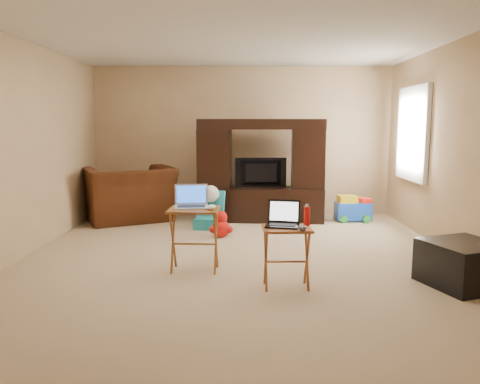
{
  "coord_description": "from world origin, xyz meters",
  "views": [
    {
      "loc": [
        0.05,
        -5.24,
        1.52
      ],
      "look_at": [
        0.0,
        -0.2,
        0.8
      ],
      "focal_mm": 35.0,
      "sensor_mm": 36.0,
      "label": 1
    }
  ],
  "objects_px": {
    "laptop_right": "(282,214)",
    "entertainment_center": "(261,171)",
    "ottoman": "(464,264)",
    "tray_table_left": "(194,240)",
    "child_rocker": "(210,210)",
    "laptop_left": "(191,197)",
    "recliner": "(129,194)",
    "push_toy": "(353,208)",
    "water_bottle": "(307,216)",
    "tray_table_right": "(286,258)",
    "mouse_left": "(212,207)",
    "television": "(261,173)",
    "mouse_right": "(302,227)",
    "plush_toy": "(221,224)"
  },
  "relations": [
    {
      "from": "laptop_right",
      "to": "entertainment_center",
      "type": "bearing_deg",
      "value": 103.2
    },
    {
      "from": "ottoman",
      "to": "tray_table_left",
      "type": "bearing_deg",
      "value": 170.7
    },
    {
      "from": "tray_table_left",
      "to": "laptop_right",
      "type": "height_order",
      "value": "laptop_right"
    },
    {
      "from": "child_rocker",
      "to": "laptop_left",
      "type": "distance_m",
      "value": 2.1
    },
    {
      "from": "recliner",
      "to": "laptop_left",
      "type": "relative_size",
      "value": 3.82
    },
    {
      "from": "push_toy",
      "to": "water_bottle",
      "type": "xyz_separation_m",
      "value": [
        -1.15,
        -3.05,
        0.46
      ]
    },
    {
      "from": "tray_table_right",
      "to": "mouse_left",
      "type": "relative_size",
      "value": 4.31
    },
    {
      "from": "tray_table_right",
      "to": "laptop_left",
      "type": "relative_size",
      "value": 1.67
    },
    {
      "from": "laptop_right",
      "to": "television",
      "type": "bearing_deg",
      "value": 103.23
    },
    {
      "from": "tray_table_left",
      "to": "mouse_left",
      "type": "relative_size",
      "value": 4.92
    },
    {
      "from": "television",
      "to": "water_bottle",
      "type": "relative_size",
      "value": 4.58
    },
    {
      "from": "television",
      "to": "ottoman",
      "type": "height_order",
      "value": "television"
    },
    {
      "from": "television",
      "to": "child_rocker",
      "type": "xyz_separation_m",
      "value": [
        -0.77,
        -0.5,
        -0.5
      ]
    },
    {
      "from": "tray_table_left",
      "to": "television",
      "type": "bearing_deg",
      "value": 75.83
    },
    {
      "from": "mouse_right",
      "to": "tray_table_left",
      "type": "bearing_deg",
      "value": 149.22
    },
    {
      "from": "entertainment_center",
      "to": "plush_toy",
      "type": "distance_m",
      "value": 1.41
    },
    {
      "from": "plush_toy",
      "to": "mouse_right",
      "type": "relative_size",
      "value": 3.12
    },
    {
      "from": "laptop_right",
      "to": "mouse_right",
      "type": "bearing_deg",
      "value": -28.02
    },
    {
      "from": "tray_table_right",
      "to": "laptop_left",
      "type": "bearing_deg",
      "value": 148.09
    },
    {
      "from": "plush_toy",
      "to": "push_toy",
      "type": "xyz_separation_m",
      "value": [
        2.06,
        1.12,
        0.03
      ]
    },
    {
      "from": "television",
      "to": "recliner",
      "type": "bearing_deg",
      "value": -4.7
    },
    {
      "from": "child_rocker",
      "to": "laptop_right",
      "type": "xyz_separation_m",
      "value": [
        0.87,
        -2.56,
        0.42
      ]
    },
    {
      "from": "plush_toy",
      "to": "mouse_left",
      "type": "relative_size",
      "value": 2.73
    },
    {
      "from": "plush_toy",
      "to": "laptop_left",
      "type": "height_order",
      "value": "laptop_left"
    },
    {
      "from": "mouse_right",
      "to": "child_rocker",
      "type": "bearing_deg",
      "value": 111.07
    },
    {
      "from": "plush_toy",
      "to": "mouse_left",
      "type": "bearing_deg",
      "value": -90.46
    },
    {
      "from": "push_toy",
      "to": "tray_table_right",
      "type": "height_order",
      "value": "tray_table_right"
    },
    {
      "from": "push_toy",
      "to": "ottoman",
      "type": "distance_m",
      "value": 3.07
    },
    {
      "from": "water_bottle",
      "to": "laptop_left",
      "type": "bearing_deg",
      "value": 158.33
    },
    {
      "from": "push_toy",
      "to": "ottoman",
      "type": "height_order",
      "value": "ottoman"
    },
    {
      "from": "plush_toy",
      "to": "mouse_left",
      "type": "xyz_separation_m",
      "value": [
        -0.01,
        -1.57,
        0.51
      ]
    },
    {
      "from": "mouse_right",
      "to": "water_bottle",
      "type": "xyz_separation_m",
      "value": [
        0.07,
        0.2,
        0.07
      ]
    },
    {
      "from": "entertainment_center",
      "to": "mouse_left",
      "type": "bearing_deg",
      "value": -99.17
    },
    {
      "from": "tray_table_right",
      "to": "laptop_right",
      "type": "xyz_separation_m",
      "value": [
        -0.04,
        0.02,
        0.41
      ]
    },
    {
      "from": "child_rocker",
      "to": "recliner",
      "type": "bearing_deg",
      "value": 167.84
    },
    {
      "from": "child_rocker",
      "to": "tray_table_left",
      "type": "bearing_deg",
      "value": -80.23
    },
    {
      "from": "ottoman",
      "to": "push_toy",
      "type": "bearing_deg",
      "value": 96.66
    },
    {
      "from": "laptop_left",
      "to": "mouse_right",
      "type": "distance_m",
      "value": 1.27
    },
    {
      "from": "laptop_left",
      "to": "laptop_right",
      "type": "height_order",
      "value": "laptop_left"
    },
    {
      "from": "television",
      "to": "laptop_right",
      "type": "relative_size",
      "value": 2.69
    },
    {
      "from": "recliner",
      "to": "tray_table_left",
      "type": "bearing_deg",
      "value": 89.97
    },
    {
      "from": "laptop_right",
      "to": "tray_table_right",
      "type": "bearing_deg",
      "value": -15.11
    },
    {
      "from": "laptop_right",
      "to": "child_rocker",
      "type": "bearing_deg",
      "value": 120.23
    },
    {
      "from": "ottoman",
      "to": "mouse_left",
      "type": "relative_size",
      "value": 4.85
    },
    {
      "from": "push_toy",
      "to": "mouse_left",
      "type": "relative_size",
      "value": 4.15
    },
    {
      "from": "child_rocker",
      "to": "tray_table_right",
      "type": "relative_size",
      "value": 0.95
    },
    {
      "from": "ottoman",
      "to": "plush_toy",
      "type": "bearing_deg",
      "value": 141.41
    },
    {
      "from": "tray_table_left",
      "to": "water_bottle",
      "type": "xyz_separation_m",
      "value": [
        1.11,
        -0.42,
        0.34
      ]
    },
    {
      "from": "mouse_left",
      "to": "water_bottle",
      "type": "relative_size",
      "value": 0.75
    },
    {
      "from": "entertainment_center",
      "to": "ottoman",
      "type": "relative_size",
      "value": 3.01
    }
  ]
}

